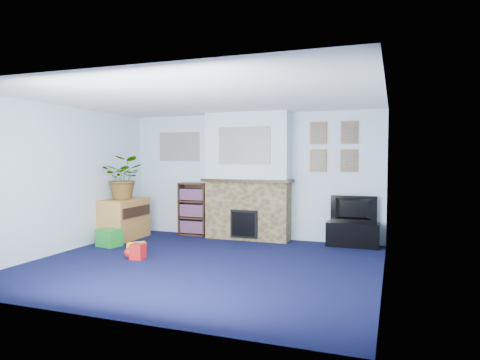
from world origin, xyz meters
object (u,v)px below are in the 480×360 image
at_px(tv_stand, 353,234).
at_px(sideboard, 124,220).
at_px(bookshelf, 194,210).
at_px(television, 353,209).

height_order(tv_stand, sideboard, sideboard).
bearing_deg(bookshelf, tv_stand, -1.41).
xyz_separation_m(tv_stand, television, (0.00, 0.02, 0.43)).
relative_size(bookshelf, sideboard, 1.07).
xyz_separation_m(tv_stand, bookshelf, (-3.12, 0.08, 0.28)).
distance_m(tv_stand, sideboard, 4.26).
height_order(television, sideboard, television).
bearing_deg(television, sideboard, 9.46).
height_order(bookshelf, sideboard, bookshelf).
distance_m(tv_stand, television, 0.43).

